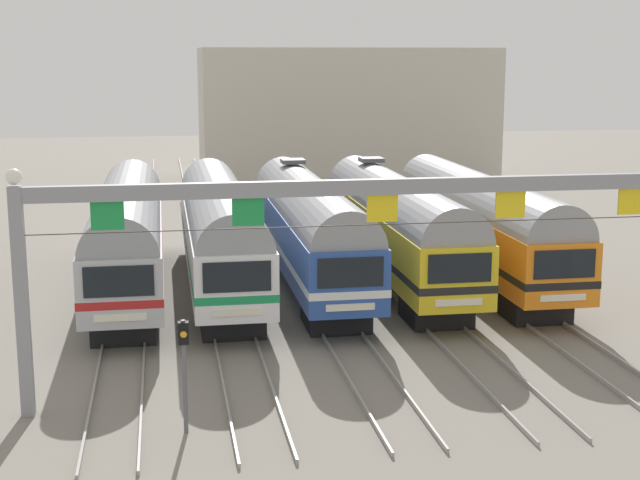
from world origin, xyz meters
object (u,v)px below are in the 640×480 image
Objects in this scene: commuter_train_stainless at (128,231)px; commuter_train_blue at (309,226)px; catenary_gantry at (382,222)px; yard_signal_mast at (184,355)px; commuter_train_yellow at (396,223)px; commuter_train_orange at (480,221)px; commuter_train_white at (220,229)px.

commuter_train_blue is at bearing 0.03° from commuter_train_stainless.
catenary_gantry reaches higher than commuter_train_blue.
commuter_train_blue reaches higher than yard_signal_mast.
commuter_train_stainless is 5.77× the size of yard_signal_mast.
commuter_train_orange is (3.86, -0.00, -0.00)m from commuter_train_yellow.
commuter_train_yellow is at bearing 58.08° from yard_signal_mast.
commuter_train_blue is at bearing 179.97° from commuter_train_orange.
yard_signal_mast is at bearing -110.50° from commuter_train_blue.
commuter_train_blue and commuter_train_yellow have the same top height.
commuter_train_blue reaches higher than commuter_train_white.
commuter_train_yellow is at bearing 0.02° from commuter_train_stainless.
yard_signal_mast is (-13.51, -15.49, -0.50)m from commuter_train_orange.
catenary_gantry is (3.86, -13.49, 2.53)m from commuter_train_white.
catenary_gantry is at bearing -74.04° from commuter_train_white.
commuter_train_orange reaches higher than yard_signal_mast.
commuter_train_white is at bearing 0.00° from commuter_train_stainless.
commuter_train_white is 1.00× the size of commuter_train_blue.
commuter_train_yellow is 1.00× the size of commuter_train_orange.
catenary_gantry is at bearing -119.78° from commuter_train_orange.
catenary_gantry is (-3.86, -13.50, 2.53)m from commuter_train_yellow.
commuter_train_white is 15.61m from yard_signal_mast.
commuter_train_white is 0.87× the size of catenary_gantry.
commuter_train_white is at bearing -179.97° from commuter_train_yellow.
commuter_train_white is 11.58m from commuter_train_orange.
commuter_train_yellow is 5.77× the size of yard_signal_mast.
commuter_train_yellow is at bearing 74.04° from catenary_gantry.
commuter_train_stainless is at bearing 180.00° from commuter_train_white.
commuter_train_white is 3.86m from commuter_train_blue.
commuter_train_orange is (15.44, 0.00, 0.00)m from commuter_train_stainless.
commuter_train_white is at bearing -179.94° from commuter_train_blue.
catenary_gantry is at bearing 18.98° from yard_signal_mast.
commuter_train_white is 1.00× the size of commuter_train_yellow.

